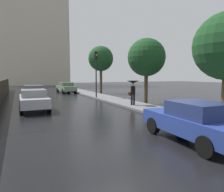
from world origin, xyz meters
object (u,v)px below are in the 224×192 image
at_px(car_blue_near_kerb, 194,121).
at_px(pedestrian_with_umbrella_near, 133,86).
at_px(car_green_mid_road, 66,87).
at_px(street_tree_near, 101,59).
at_px(traffic_light, 96,66).
at_px(street_tree_mid, 146,58).
at_px(car_silver_far_ahead, 34,99).
at_px(car_grey_behind_camera, 34,92).

height_order(car_blue_near_kerb, pedestrian_with_umbrella_near, pedestrian_with_umbrella_near).
relative_size(car_green_mid_road, street_tree_near, 0.74).
relative_size(traffic_light, street_tree_mid, 0.86).
xyz_separation_m(car_blue_near_kerb, street_tree_mid, (3.90, 8.61, 3.00)).
relative_size(car_blue_near_kerb, car_green_mid_road, 0.91).
distance_m(car_blue_near_kerb, car_silver_far_ahead, 10.28).
bearing_deg(traffic_light, street_tree_near, 63.84).
bearing_deg(street_tree_mid, street_tree_near, 88.18).
bearing_deg(pedestrian_with_umbrella_near, street_tree_mid, 41.40).
xyz_separation_m(car_green_mid_road, pedestrian_with_umbrella_near, (1.78, -14.43, 0.77)).
distance_m(car_green_mid_road, traffic_light, 8.83).
distance_m(car_blue_near_kerb, car_grey_behind_camera, 15.89).
height_order(car_blue_near_kerb, traffic_light, traffic_light).
xyz_separation_m(car_blue_near_kerb, car_green_mid_road, (0.35, 22.12, 0.03)).
height_order(pedestrian_with_umbrella_near, street_tree_near, street_tree_near).
bearing_deg(pedestrian_with_umbrella_near, car_green_mid_road, 111.03).
bearing_deg(car_blue_near_kerb, street_tree_mid, 68.49).
relative_size(car_silver_far_ahead, pedestrian_with_umbrella_near, 2.41).
bearing_deg(car_grey_behind_camera, car_blue_near_kerb, 103.92).
relative_size(car_blue_near_kerb, car_grey_behind_camera, 0.89).
relative_size(pedestrian_with_umbrella_near, traffic_light, 0.40).
bearing_deg(traffic_light, car_grey_behind_camera, 164.43).
height_order(car_grey_behind_camera, street_tree_near, street_tree_near).
bearing_deg(car_grey_behind_camera, street_tree_mid, 138.89).
height_order(car_grey_behind_camera, street_tree_mid, street_tree_mid).
bearing_deg(traffic_light, car_green_mid_road, 98.08).
distance_m(car_green_mid_road, car_grey_behind_camera, 8.16).
bearing_deg(traffic_light, car_blue_near_kerb, -96.39).
height_order(car_silver_far_ahead, car_grey_behind_camera, car_silver_far_ahead).
xyz_separation_m(street_tree_near, street_tree_mid, (-0.34, -10.63, -0.70)).
height_order(car_blue_near_kerb, street_tree_near, street_tree_near).
bearing_deg(car_green_mid_road, traffic_light, -85.55).
height_order(car_green_mid_road, car_grey_behind_camera, car_green_mid_road).
bearing_deg(car_green_mid_road, car_blue_near_kerb, -94.54).
bearing_deg(car_grey_behind_camera, pedestrian_with_umbrella_near, 128.19).
distance_m(car_green_mid_road, car_silver_far_ahead, 13.84).
relative_size(car_grey_behind_camera, pedestrian_with_umbrella_near, 2.52).
xyz_separation_m(car_green_mid_road, street_tree_mid, (3.55, -13.51, 2.98)).
xyz_separation_m(car_green_mid_road, car_silver_far_ahead, (-4.93, -12.93, -0.02)).
relative_size(car_silver_far_ahead, street_tree_near, 0.71).
distance_m(pedestrian_with_umbrella_near, street_tree_near, 12.09).
relative_size(car_grey_behind_camera, street_tree_near, 0.75).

